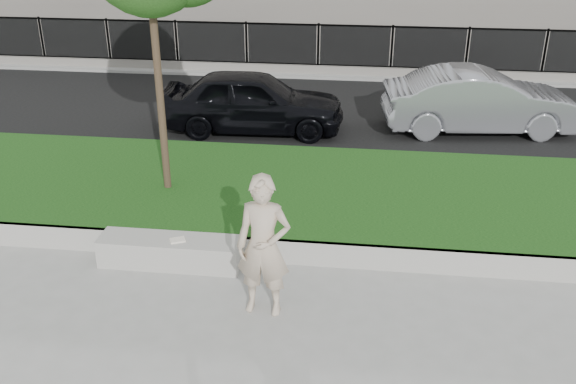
# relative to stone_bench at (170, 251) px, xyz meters

# --- Properties ---
(ground) EXTENTS (90.00, 90.00, 0.00)m
(ground) POSITION_rel_stone_bench_xyz_m (1.93, -0.80, -0.22)
(ground) COLOR gray
(ground) RESTS_ON ground
(grass_bank) EXTENTS (34.00, 4.00, 0.40)m
(grass_bank) POSITION_rel_stone_bench_xyz_m (1.93, 2.20, -0.02)
(grass_bank) COLOR black
(grass_bank) RESTS_ON ground
(grass_kerb) EXTENTS (34.00, 0.08, 0.40)m
(grass_kerb) POSITION_rel_stone_bench_xyz_m (1.93, 0.24, -0.02)
(grass_kerb) COLOR #A3A198
(grass_kerb) RESTS_ON ground
(street) EXTENTS (34.00, 7.00, 0.04)m
(street) POSITION_rel_stone_bench_xyz_m (1.93, 7.70, -0.20)
(street) COLOR black
(street) RESTS_ON ground
(far_pavement) EXTENTS (34.00, 3.00, 0.12)m
(far_pavement) POSITION_rel_stone_bench_xyz_m (1.93, 12.20, -0.16)
(far_pavement) COLOR gray
(far_pavement) RESTS_ON ground
(iron_fence) EXTENTS (32.00, 0.30, 1.50)m
(iron_fence) POSITION_rel_stone_bench_xyz_m (1.93, 11.20, 0.32)
(iron_fence) COLOR slate
(iron_fence) RESTS_ON far_pavement
(stone_bench) EXTENTS (2.15, 0.54, 0.44)m
(stone_bench) POSITION_rel_stone_bench_xyz_m (0.00, 0.00, 0.00)
(stone_bench) COLOR #A3A198
(stone_bench) RESTS_ON ground
(man) EXTENTS (0.75, 0.52, 1.98)m
(man) POSITION_rel_stone_bench_xyz_m (1.61, -0.99, 0.77)
(man) COLOR #C7B399
(man) RESTS_ON ground
(book) EXTENTS (0.27, 0.24, 0.03)m
(book) POSITION_rel_stone_bench_xyz_m (0.14, -0.04, 0.23)
(book) COLOR white
(book) RESTS_ON stone_bench
(car_dark) EXTENTS (4.29, 1.88, 1.44)m
(car_dark) POSITION_rel_stone_bench_xyz_m (0.23, 6.03, 0.54)
(car_dark) COLOR black
(car_dark) RESTS_ON street
(car_silver) EXTENTS (4.56, 2.02, 1.45)m
(car_silver) POSITION_rel_stone_bench_xyz_m (5.47, 6.65, 0.55)
(car_silver) COLOR #95979D
(car_silver) RESTS_ON street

